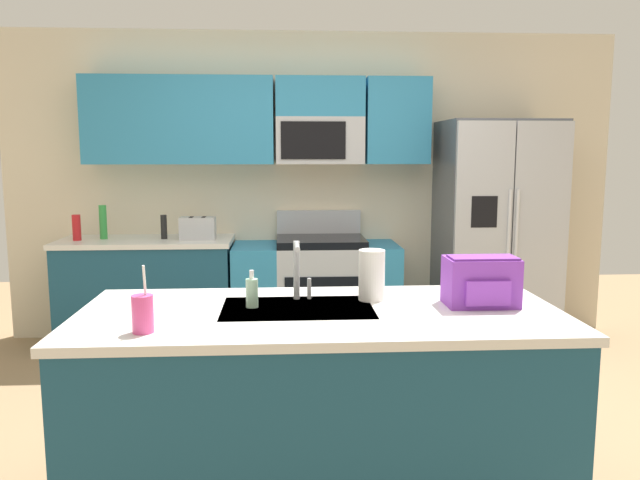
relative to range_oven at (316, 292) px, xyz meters
The scene contains 15 objects.
ground_plane 1.86m from the range_oven, 90.34° to the right, with size 9.00×9.00×0.00m, color #997A56.
kitchen_wall_unit 1.08m from the range_oven, 118.68° to the left, with size 5.20×0.43×2.60m.
back_counter 1.38m from the range_oven, behind, with size 1.39×0.63×0.90m.
range_oven is the anchor object (origin of this frame).
refrigerator 1.56m from the range_oven, ahead, with size 0.90×0.76×1.85m.
island_counter 2.36m from the range_oven, 92.67° to the right, with size 2.14×0.95×0.90m.
toaster 1.10m from the range_oven, behind, with size 0.28×0.16×0.18m.
pepper_mill 1.35m from the range_oven, behind, with size 0.05×0.05×0.19m, color black.
bottle_red 1.99m from the range_oven, behind, with size 0.07×0.07×0.21m, color red.
bottle_green 1.82m from the range_oven, behind, with size 0.06×0.06×0.27m, color green.
sink_faucet 2.27m from the range_oven, 95.36° to the right, with size 0.09×0.21×0.28m.
drink_cup_pink 2.83m from the range_oven, 107.11° to the right, with size 0.08×0.08×0.27m.
soap_dispenser 2.38m from the range_oven, 100.28° to the right, with size 0.06×0.06×0.17m.
paper_towel_roll 2.26m from the range_oven, 86.20° to the right, with size 0.12×0.12×0.24m, color white.
backpack 2.47m from the range_oven, 74.85° to the right, with size 0.32×0.22×0.23m.
Camera 1 is at (-0.26, -3.22, 1.60)m, focal length 34.66 mm.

